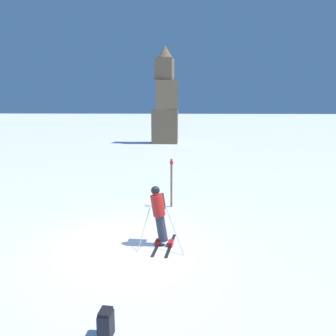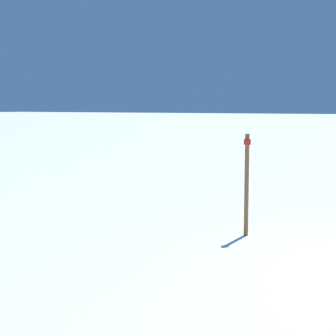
# 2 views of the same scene
# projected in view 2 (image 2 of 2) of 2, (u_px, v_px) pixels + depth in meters

# --- Properties ---
(trail_marker) EXTENTS (0.13, 0.13, 1.89)m
(trail_marker) POSITION_uv_depth(u_px,v_px,m) (247.00, 180.00, 10.29)
(trail_marker) COLOR brown
(trail_marker) RESTS_ON ground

